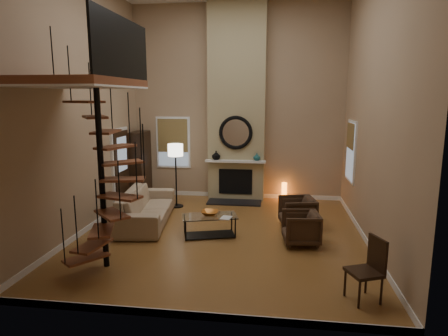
# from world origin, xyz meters

# --- Properties ---
(ground) EXTENTS (6.00, 6.50, 0.01)m
(ground) POSITION_xyz_m (0.00, 0.00, -0.01)
(ground) COLOR #A67135
(ground) RESTS_ON ground
(back_wall) EXTENTS (6.00, 0.02, 5.50)m
(back_wall) POSITION_xyz_m (0.00, 3.25, 2.75)
(back_wall) COLOR tan
(back_wall) RESTS_ON ground
(front_wall) EXTENTS (6.00, 0.02, 5.50)m
(front_wall) POSITION_xyz_m (0.00, -3.25, 2.75)
(front_wall) COLOR tan
(front_wall) RESTS_ON ground
(left_wall) EXTENTS (0.02, 6.50, 5.50)m
(left_wall) POSITION_xyz_m (-3.00, 0.00, 2.75)
(left_wall) COLOR tan
(left_wall) RESTS_ON ground
(right_wall) EXTENTS (0.02, 6.50, 5.50)m
(right_wall) POSITION_xyz_m (3.00, 0.00, 2.75)
(right_wall) COLOR tan
(right_wall) RESTS_ON ground
(baseboard_back) EXTENTS (6.00, 0.02, 0.12)m
(baseboard_back) POSITION_xyz_m (0.00, 3.24, 0.06)
(baseboard_back) COLOR white
(baseboard_back) RESTS_ON ground
(baseboard_front) EXTENTS (6.00, 0.02, 0.12)m
(baseboard_front) POSITION_xyz_m (0.00, -3.24, 0.06)
(baseboard_front) COLOR white
(baseboard_front) RESTS_ON ground
(baseboard_left) EXTENTS (0.02, 6.50, 0.12)m
(baseboard_left) POSITION_xyz_m (-2.99, 0.00, 0.06)
(baseboard_left) COLOR white
(baseboard_left) RESTS_ON ground
(baseboard_right) EXTENTS (0.02, 6.50, 0.12)m
(baseboard_right) POSITION_xyz_m (2.99, 0.00, 0.06)
(baseboard_right) COLOR white
(baseboard_right) RESTS_ON ground
(chimney_breast) EXTENTS (1.60, 0.38, 5.50)m
(chimney_breast) POSITION_xyz_m (0.00, 3.06, 2.75)
(chimney_breast) COLOR tan
(chimney_breast) RESTS_ON ground
(hearth) EXTENTS (1.50, 0.60, 0.04)m
(hearth) POSITION_xyz_m (0.00, 2.57, 0.02)
(hearth) COLOR black
(hearth) RESTS_ON ground
(firebox) EXTENTS (0.95, 0.02, 0.72)m
(firebox) POSITION_xyz_m (0.00, 2.86, 0.55)
(firebox) COLOR black
(firebox) RESTS_ON chimney_breast
(mantel) EXTENTS (1.70, 0.18, 0.06)m
(mantel) POSITION_xyz_m (0.00, 2.78, 1.15)
(mantel) COLOR white
(mantel) RESTS_ON chimney_breast
(mirror_frame) EXTENTS (0.94, 0.10, 0.94)m
(mirror_frame) POSITION_xyz_m (0.00, 2.84, 1.95)
(mirror_frame) COLOR black
(mirror_frame) RESTS_ON chimney_breast
(mirror_disc) EXTENTS (0.80, 0.01, 0.80)m
(mirror_disc) POSITION_xyz_m (0.00, 2.85, 1.95)
(mirror_disc) COLOR white
(mirror_disc) RESTS_ON chimney_breast
(vase_left) EXTENTS (0.24, 0.24, 0.25)m
(vase_left) POSITION_xyz_m (-0.55, 2.82, 1.30)
(vase_left) COLOR black
(vase_left) RESTS_ON mantel
(vase_right) EXTENTS (0.20, 0.20, 0.21)m
(vase_right) POSITION_xyz_m (0.60, 2.82, 1.28)
(vase_right) COLOR #195558
(vase_right) RESTS_ON mantel
(window_back) EXTENTS (1.02, 0.06, 1.52)m
(window_back) POSITION_xyz_m (-1.90, 3.22, 1.62)
(window_back) COLOR white
(window_back) RESTS_ON back_wall
(window_right) EXTENTS (0.06, 1.02, 1.52)m
(window_right) POSITION_xyz_m (2.97, 2.00, 1.63)
(window_right) COLOR white
(window_right) RESTS_ON right_wall
(entry_door) EXTENTS (0.10, 1.05, 2.16)m
(entry_door) POSITION_xyz_m (-2.95, 1.80, 1.05)
(entry_door) COLOR white
(entry_door) RESTS_ON ground
(loft) EXTENTS (1.70, 2.20, 1.09)m
(loft) POSITION_xyz_m (-2.04, -1.80, 3.24)
(loft) COLOR brown
(loft) RESTS_ON left_wall
(spiral_stair) EXTENTS (1.47, 1.47, 4.06)m
(spiral_stair) POSITION_xyz_m (-1.78, -1.79, 1.78)
(spiral_stair) COLOR black
(spiral_stair) RESTS_ON ground
(hutch) EXTENTS (0.42, 0.89, 1.99)m
(hutch) POSITION_xyz_m (-2.80, 2.79, 0.95)
(hutch) COLOR black
(hutch) RESTS_ON ground
(sofa) EXTENTS (1.30, 2.64, 0.74)m
(sofa) POSITION_xyz_m (-1.88, 0.59, 0.40)
(sofa) COLOR tan
(sofa) RESTS_ON ground
(armchair_near) EXTENTS (0.90, 0.88, 0.69)m
(armchair_near) POSITION_xyz_m (1.71, 0.76, 0.35)
(armchair_near) COLOR #3E2A1C
(armchair_near) RESTS_ON ground
(armchair_far) EXTENTS (0.79, 0.77, 0.65)m
(armchair_far) POSITION_xyz_m (1.72, -0.32, 0.35)
(armchair_far) COLOR #3E2A1C
(armchair_far) RESTS_ON ground
(coffee_table) EXTENTS (1.27, 0.88, 0.44)m
(coffee_table) POSITION_xyz_m (-0.25, -0.09, 0.28)
(coffee_table) COLOR silver
(coffee_table) RESTS_ON ground
(bowl) EXTENTS (0.37, 0.37, 0.09)m
(bowl) POSITION_xyz_m (-0.25, -0.04, 0.50)
(bowl) COLOR #C66E23
(bowl) RESTS_ON coffee_table
(book) EXTENTS (0.25, 0.31, 0.03)m
(book) POSITION_xyz_m (0.10, -0.24, 0.46)
(book) COLOR gray
(book) RESTS_ON coffee_table
(floor_lamp) EXTENTS (0.40, 0.40, 1.71)m
(floor_lamp) POSITION_xyz_m (-1.51, 2.01, 1.41)
(floor_lamp) COLOR black
(floor_lamp) RESTS_ON ground
(accent_lamp) EXTENTS (0.14, 0.14, 0.51)m
(accent_lamp) POSITION_xyz_m (1.39, 3.09, 0.25)
(accent_lamp) COLOR orange
(accent_lamp) RESTS_ON ground
(side_chair) EXTENTS (0.57, 0.56, 0.95)m
(side_chair) POSITION_xyz_m (2.51, -2.39, 0.53)
(side_chair) COLOR black
(side_chair) RESTS_ON ground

